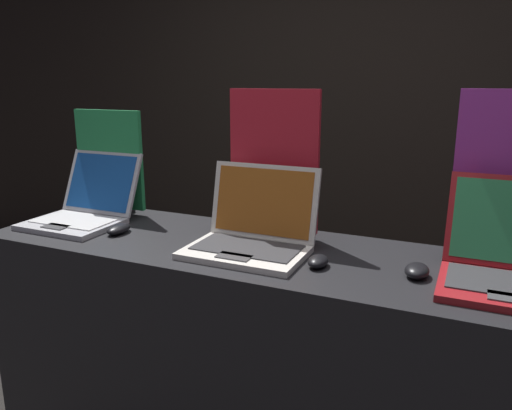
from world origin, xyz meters
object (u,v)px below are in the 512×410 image
(laptop_front, at_px, (84,207))
(mouse_front, at_px, (119,229))
(promo_stand_middle, at_px, (274,167))
(mouse_back, at_px, (417,271))
(laptop_middle, at_px, (252,232))
(laptop_back, at_px, (508,261))
(promo_stand_front, at_px, (110,165))
(mouse_middle, at_px, (318,261))

(laptop_front, xyz_separation_m, mouse_front, (0.22, -0.07, -0.04))
(promo_stand_middle, distance_m, mouse_back, 0.61)
(laptop_middle, relative_size, mouse_back, 3.87)
(promo_stand_middle, bearing_deg, mouse_front, -157.56)
(laptop_back, bearing_deg, laptop_middle, -177.62)
(laptop_middle, bearing_deg, mouse_back, -2.22)
(laptop_middle, height_order, mouse_back, laptop_middle)
(laptop_front, bearing_deg, laptop_middle, -2.48)
(promo_stand_front, relative_size, mouse_back, 4.32)
(promo_stand_middle, relative_size, laptop_back, 1.37)
(mouse_front, relative_size, mouse_middle, 1.22)
(laptop_front, relative_size, mouse_middle, 4.16)
(laptop_front, xyz_separation_m, mouse_back, (1.27, -0.05, -0.04))
(promo_stand_middle, bearing_deg, mouse_middle, -44.48)
(mouse_front, relative_size, laptop_back, 0.29)
(promo_stand_front, bearing_deg, mouse_back, -9.92)
(laptop_front, relative_size, promo_stand_front, 0.87)
(mouse_front, height_order, promo_stand_front, promo_stand_front)
(promo_stand_front, bearing_deg, promo_stand_middle, -1.61)
(mouse_front, height_order, promo_stand_middle, promo_stand_middle)
(promo_stand_front, distance_m, mouse_back, 1.31)
(laptop_middle, relative_size, laptop_back, 1.01)
(mouse_middle, bearing_deg, promo_stand_front, 165.24)
(mouse_front, bearing_deg, mouse_middle, -1.75)
(mouse_front, bearing_deg, mouse_back, 0.81)
(laptop_front, xyz_separation_m, promo_stand_middle, (0.75, 0.15, 0.19))
(mouse_front, distance_m, laptop_middle, 0.53)
(laptop_back, height_order, mouse_back, laptop_back)
(mouse_front, relative_size, laptop_middle, 0.29)
(laptop_back, relative_size, mouse_back, 3.82)
(promo_stand_front, distance_m, mouse_middle, 1.04)
(laptop_front, height_order, laptop_back, laptop_back)
(laptop_back, bearing_deg, mouse_front, -177.02)
(laptop_front, height_order, mouse_front, laptop_front)
(laptop_front, bearing_deg, mouse_front, -16.97)
(promo_stand_front, distance_m, promo_stand_middle, 0.75)
(mouse_middle, bearing_deg, laptop_middle, 166.47)
(mouse_front, distance_m, promo_stand_front, 0.38)
(mouse_front, relative_size, mouse_back, 1.11)
(mouse_back, bearing_deg, laptop_front, 177.62)
(mouse_back, bearing_deg, laptop_middle, 177.78)
(laptop_front, xyz_separation_m, laptop_back, (1.51, -0.00, 0.00))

